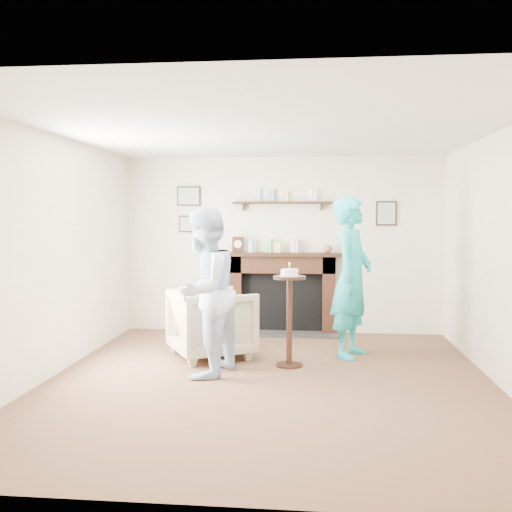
# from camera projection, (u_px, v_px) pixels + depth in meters

# --- Properties ---
(ground) EXTENTS (5.00, 5.00, 0.00)m
(ground) POSITION_uv_depth(u_px,v_px,m) (269.00, 381.00, 5.74)
(ground) COLOR brown
(ground) RESTS_ON ground
(room_shell) EXTENTS (4.54, 5.02, 2.52)m
(room_shell) POSITION_uv_depth(u_px,v_px,m) (274.00, 220.00, 6.31)
(room_shell) COLOR white
(room_shell) RESTS_ON ground
(armchair) EXTENTS (1.20, 1.19, 0.81)m
(armchair) POSITION_uv_depth(u_px,v_px,m) (212.00, 357.00, 6.74)
(armchair) COLOR tan
(armchair) RESTS_ON ground
(man) EXTENTS (0.89, 1.01, 1.75)m
(man) POSITION_uv_depth(u_px,v_px,m) (205.00, 375.00, 5.96)
(man) COLOR #ACC0D8
(man) RESTS_ON ground
(woman) EXTENTS (0.67, 0.81, 1.89)m
(woman) POSITION_uv_depth(u_px,v_px,m) (351.00, 356.00, 6.77)
(woman) COLOR #20B4B7
(woman) RESTS_ON ground
(pedestal_table) EXTENTS (0.36, 0.36, 1.15)m
(pedestal_table) POSITION_uv_depth(u_px,v_px,m) (289.00, 303.00, 6.28)
(pedestal_table) COLOR black
(pedestal_table) RESTS_ON ground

